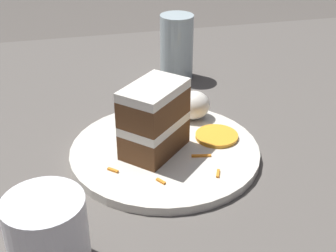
{
  "coord_description": "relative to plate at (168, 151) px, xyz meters",
  "views": [
    {
      "loc": [
        -0.13,
        -0.55,
        0.4
      ],
      "look_at": [
        0.0,
        0.02,
        0.08
      ],
      "focal_mm": 50.0,
      "sensor_mm": 36.0,
      "label": 1
    }
  ],
  "objects": [
    {
      "name": "coffee_mug",
      "position": [
        -0.17,
        -0.18,
        0.04
      ],
      "size": [
        0.08,
        0.08,
        0.09
      ],
      "color": "white",
      "rests_on": "dining_table"
    },
    {
      "name": "carrot_shreds_scatter",
      "position": [
        0.0,
        -0.06,
        0.01
      ],
      "size": [
        0.15,
        0.06,
        0.0
      ],
      "color": "orange",
      "rests_on": "plate"
    },
    {
      "name": "plate",
      "position": [
        0.0,
        0.0,
        0.0
      ],
      "size": [
        0.28,
        0.28,
        0.01
      ],
      "primitive_type": "cylinder",
      "color": "silver",
      "rests_on": "dining_table"
    },
    {
      "name": "cream_dollop",
      "position": [
        0.06,
        0.08,
        0.03
      ],
      "size": [
        0.05,
        0.05,
        0.05
      ],
      "primitive_type": "ellipsoid",
      "color": "white",
      "rests_on": "plate"
    },
    {
      "name": "dining_table",
      "position": [
        -0.0,
        -0.02,
        -0.02
      ],
      "size": [
        1.33,
        1.18,
        0.03
      ],
      "primitive_type": "cube",
      "color": "#56514C",
      "rests_on": "ground"
    },
    {
      "name": "orange_garnish",
      "position": [
        0.08,
        0.01,
        0.01
      ],
      "size": [
        0.06,
        0.06,
        0.01
      ],
      "primitive_type": "cylinder",
      "color": "orange",
      "rests_on": "plate"
    },
    {
      "name": "ground_plane",
      "position": [
        -0.0,
        -0.02,
        -0.03
      ],
      "size": [
        6.0,
        6.0,
        0.0
      ],
      "primitive_type": "plane",
      "color": "#4C4742",
      "rests_on": "ground"
    },
    {
      "name": "drinking_glass",
      "position": [
        0.08,
        0.27,
        0.05
      ],
      "size": [
        0.06,
        0.06,
        0.13
      ],
      "color": "silver",
      "rests_on": "dining_table"
    },
    {
      "name": "cake_slice",
      "position": [
        -0.02,
        -0.0,
        0.06
      ],
      "size": [
        0.11,
        0.11,
        0.1
      ],
      "rotation": [
        0.0,
        0.0,
        2.36
      ],
      "color": "brown",
      "rests_on": "plate"
    }
  ]
}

